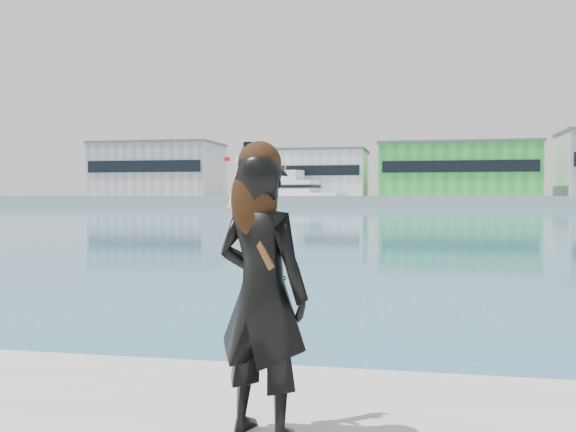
{
  "coord_description": "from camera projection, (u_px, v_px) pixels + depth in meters",
  "views": [
    {
      "loc": [
        0.24,
        -3.67,
        2.07
      ],
      "look_at": [
        -0.56,
        0.3,
        1.94
      ],
      "focal_mm": 40.0,
      "sensor_mm": 36.0,
      "label": 1
    }
  ],
  "objects": [
    {
      "name": "far_quay",
      "position": [
        415.0,
        201.0,
        131.07
      ],
      "size": [
        320.0,
        40.0,
        2.0
      ],
      "primitive_type": "cube",
      "color": "#9E9E99",
      "rests_on": "ground"
    },
    {
      "name": "warehouse_grey_left",
      "position": [
        159.0,
        169.0,
        139.7
      ],
      "size": [
        26.52,
        16.36,
        11.5
      ],
      "color": "gray",
      "rests_on": "far_quay"
    },
    {
      "name": "warehouse_white",
      "position": [
        308.0,
        173.0,
        133.24
      ],
      "size": [
        24.48,
        15.35,
        9.5
      ],
      "color": "silver",
      "rests_on": "far_quay"
    },
    {
      "name": "warehouse_green",
      "position": [
        457.0,
        169.0,
        127.31
      ],
      "size": [
        30.6,
        16.36,
        10.5
      ],
      "color": "green",
      "rests_on": "far_quay"
    },
    {
      "name": "flagpole_left",
      "position": [
        225.0,
        173.0,
        129.53
      ],
      "size": [
        1.28,
        0.16,
        8.0
      ],
      "color": "silver",
      "rests_on": "far_quay"
    },
    {
      "name": "flagpole_right",
      "position": [
        538.0,
        171.0,
        117.72
      ],
      "size": [
        1.28,
        0.16,
        8.0
      ],
      "color": "silver",
      "rests_on": "far_quay"
    },
    {
      "name": "motor_yacht",
      "position": [
        292.0,
        193.0,
        123.4
      ],
      "size": [
        20.12,
        10.85,
        9.05
      ],
      "rotation": [
        0.0,
        0.0,
        -0.3
      ],
      "color": "silver",
      "rests_on": "ground"
    },
    {
      "name": "buoy_far",
      "position": [
        227.0,
        210.0,
        92.41
      ],
      "size": [
        0.5,
        0.5,
        0.5
      ],
      "primitive_type": "sphere",
      "color": "#E0B10B",
      "rests_on": "ground"
    },
    {
      "name": "woman",
      "position": [
        261.0,
        286.0,
        3.38
      ],
      "size": [
        0.64,
        0.53,
        1.58
      ],
      "rotation": [
        0.0,
        0.0,
        2.78
      ],
      "color": "black",
      "rests_on": "near_quay"
    }
  ]
}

